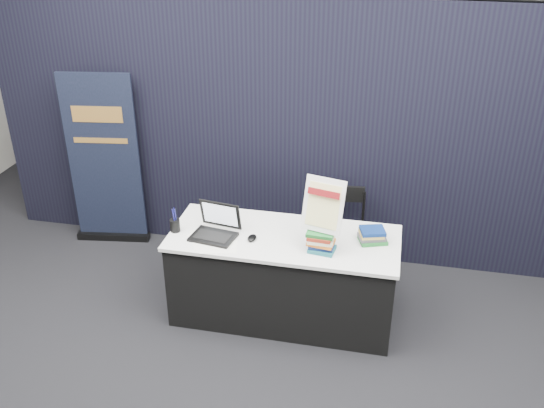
{
  "coord_description": "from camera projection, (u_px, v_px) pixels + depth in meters",
  "views": [
    {
      "loc": [
        0.76,
        -3.45,
        3.17
      ],
      "look_at": [
        -0.1,
        0.55,
        1.03
      ],
      "focal_mm": 40.0,
      "sensor_mm": 36.0,
      "label": 1
    }
  ],
  "objects": [
    {
      "name": "wall_back",
      "position": [
        340.0,
        21.0,
        7.26
      ],
      "size": [
        8.0,
        0.02,
        3.5
      ],
      "primitive_type": "cube",
      "color": "#BAB7B0",
      "rests_on": "floor"
    },
    {
      "name": "pullup_banner",
      "position": [
        106.0,
        170.0,
        5.82
      ],
      "size": [
        0.73,
        0.2,
        1.71
      ],
      "rotation": [
        0.0,
        0.0,
        0.14
      ],
      "color": "black",
      "rests_on": "floor"
    },
    {
      "name": "info_sign",
      "position": [
        323.0,
        206.0,
        4.41
      ],
      "size": [
        0.33,
        0.19,
        0.42
      ],
      "rotation": [
        0.0,
        0.0,
        -0.24
      ],
      "color": "black",
      "rests_on": "book_stack_tall"
    },
    {
      "name": "mouse",
      "position": [
        252.0,
        238.0,
        4.68
      ],
      "size": [
        0.07,
        0.11,
        0.03
      ],
      "primitive_type": "ellipsoid",
      "rotation": [
        0.0,
        0.0,
        -0.08
      ],
      "color": "black",
      "rests_on": "display_table"
    },
    {
      "name": "floor",
      "position": [
        269.0,
        357.0,
        4.61
      ],
      "size": [
        8.0,
        8.0,
        0.0
      ],
      "primitive_type": "plane",
      "color": "black",
      "rests_on": "ground"
    },
    {
      "name": "book_stack_tall",
      "position": [
        321.0,
        241.0,
        4.52
      ],
      "size": [
        0.2,
        0.16,
        0.16
      ],
      "rotation": [
        0.0,
        0.0,
        -0.04
      ],
      "color": "#195660",
      "rests_on": "display_table"
    },
    {
      "name": "drape_partition",
      "position": [
        307.0,
        135.0,
        5.43
      ],
      "size": [
        6.0,
        0.08,
        2.4
      ],
      "primitive_type": "cube",
      "color": "black",
      "rests_on": "floor"
    },
    {
      "name": "brochure_right",
      "position": [
        219.0,
        247.0,
        4.59
      ],
      "size": [
        0.31,
        0.25,
        0.0
      ],
      "primitive_type": "cube",
      "rotation": [
        0.0,
        0.0,
        0.22
      ],
      "color": "white",
      "rests_on": "display_table"
    },
    {
      "name": "stacking_chair",
      "position": [
        340.0,
        231.0,
        5.35
      ],
      "size": [
        0.42,
        0.43,
        0.85
      ],
      "rotation": [
        0.0,
        0.0,
        0.11
      ],
      "color": "black",
      "rests_on": "floor"
    },
    {
      "name": "laptop",
      "position": [
        215.0,
        229.0,
        4.72
      ],
      "size": [
        0.37,
        0.32,
        0.26
      ],
      "rotation": [
        0.0,
        0.0,
        -0.15
      ],
      "color": "black",
      "rests_on": "display_table"
    },
    {
      "name": "display_table",
      "position": [
        284.0,
        276.0,
        4.91
      ],
      "size": [
        1.8,
        0.75,
        0.75
      ],
      "color": "black",
      "rests_on": "floor"
    },
    {
      "name": "brochure_left",
      "position": [
        210.0,
        242.0,
        4.66
      ],
      "size": [
        0.33,
        0.29,
        0.0
      ],
      "primitive_type": "cube",
      "rotation": [
        0.0,
        0.0,
        0.44
      ],
      "color": "white",
      "rests_on": "display_table"
    },
    {
      "name": "brochure_mid",
      "position": [
        211.0,
        236.0,
        4.73
      ],
      "size": [
        0.39,
        0.34,
        0.0
      ],
      "primitive_type": "cube",
      "rotation": [
        0.0,
        0.0,
        -0.43
      ],
      "color": "white",
      "rests_on": "display_table"
    },
    {
      "name": "pen_cup",
      "position": [
        175.0,
        225.0,
        4.78
      ],
      "size": [
        0.08,
        0.08,
        0.1
      ],
      "primitive_type": "cylinder",
      "rotation": [
        0.0,
        0.0,
        -0.04
      ],
      "color": "black",
      "rests_on": "display_table"
    },
    {
      "name": "book_stack_short",
      "position": [
        372.0,
        235.0,
        4.65
      ],
      "size": [
        0.23,
        0.2,
        0.11
      ],
      "rotation": [
        0.0,
        0.0,
        0.36
      ],
      "color": "#1B6527",
      "rests_on": "display_table"
    }
  ]
}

